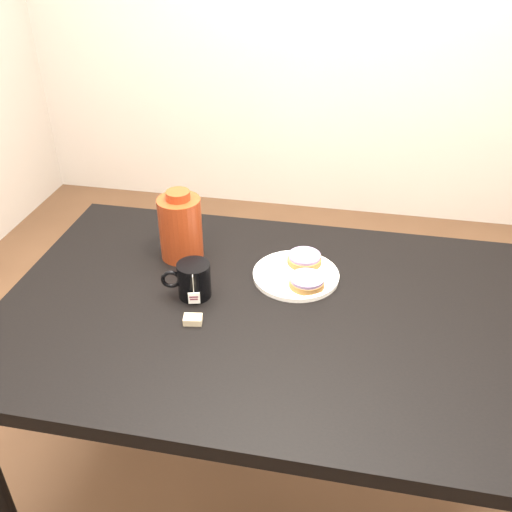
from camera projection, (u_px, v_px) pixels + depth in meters
name	position (u px, v px, depth m)	size (l,w,h in m)	color
ground_plane	(269.00, 490.00, 1.86)	(4.00, 4.00, 0.00)	brown
table	(272.00, 333.00, 1.50)	(1.40, 0.90, 0.75)	black
plate	(296.00, 274.00, 1.56)	(0.24, 0.24, 0.02)	white
bagel_back	(304.00, 259.00, 1.60)	(0.14, 0.14, 0.03)	brown
bagel_front	(307.00, 282.00, 1.51)	(0.11, 0.11, 0.03)	brown
mug	(193.00, 280.00, 1.47)	(0.14, 0.11, 0.10)	black
teabag_pouch	(193.00, 320.00, 1.40)	(0.04, 0.03, 0.02)	#C6B793
bagel_package	(181.00, 227.00, 1.61)	(0.15, 0.15, 0.21)	#5F1C0C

